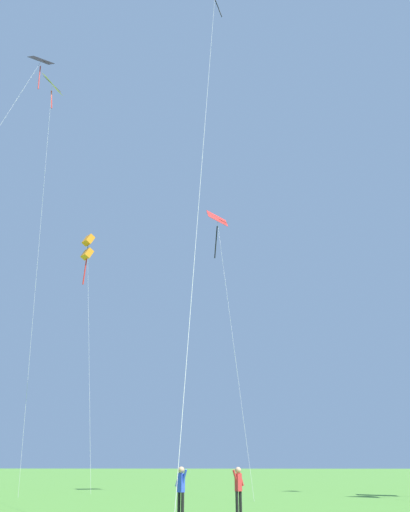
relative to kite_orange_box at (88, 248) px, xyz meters
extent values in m
cube|color=orange|center=(0.00, 0.01, 0.73)|extent=(1.12, 1.12, 0.92)
cube|color=orange|center=(0.00, 0.01, -0.49)|extent=(1.12, 1.12, 0.92)
cylinder|color=#3F382D|center=(0.00, 0.01, 0.12)|extent=(0.05, 0.05, 1.74)
cylinder|color=red|center=(-0.06, -0.02, -1.87)|extent=(0.25, 0.21, 2.42)
cylinder|color=silver|center=(1.64, -3.09, -8.93)|extent=(3.31, 6.23, 17.75)
cube|color=red|center=(10.66, -6.36, -0.63)|extent=(1.49, 1.64, 1.38)
cylinder|color=#3F382D|center=(10.66, -6.36, -0.63)|extent=(1.40, 0.32, 0.67)
cylinder|color=black|center=(10.57, -6.18, -2.31)|extent=(0.30, 0.45, 2.21)
cylinder|color=silver|center=(11.54, -9.15, -9.28)|extent=(1.76, 5.59, 17.05)
cube|color=black|center=(-1.20, -10.73, 9.59)|extent=(1.49, 1.15, 1.26)
cylinder|color=#3F382D|center=(-1.20, -10.73, 9.59)|extent=(1.25, 0.13, 0.59)
cylinder|color=red|center=(-1.10, -10.87, 8.01)|extent=(0.30, 0.37, 2.16)
cube|color=yellow|center=(-2.52, -5.21, 12.18)|extent=(1.61, 2.42, 1.65)
cylinder|color=#3F382D|center=(-2.52, -5.21, 12.18)|extent=(1.20, 1.13, 0.79)
cylinder|color=red|center=(-2.36, -5.35, 10.57)|extent=(0.44, 0.41, 1.91)
cylinder|color=silver|center=(-1.04, -7.48, -2.88)|extent=(2.97, 4.56, 29.84)
cylinder|color=black|center=(11.13, -16.55, 7.44)|extent=(0.43, 0.30, 1.07)
cylinder|color=silver|center=(10.69, -22.63, -4.79)|extent=(0.52, 11.93, 26.03)
cylinder|color=black|center=(11.60, -19.36, -17.43)|extent=(0.10, 0.10, 0.75)
cylinder|color=black|center=(11.72, -19.26, -17.43)|extent=(0.10, 0.10, 0.75)
cube|color=red|center=(11.66, -19.31, -16.78)|extent=(0.25, 0.25, 0.56)
cylinder|color=red|center=(11.57, -19.39, -16.64)|extent=(0.24, 0.22, 0.52)
cylinder|color=red|center=(11.75, -19.23, -16.64)|extent=(0.24, 0.22, 0.52)
sphere|color=tan|center=(11.66, -19.31, -16.39)|extent=(0.20, 0.20, 0.20)
cylinder|color=black|center=(9.87, -20.30, -17.43)|extent=(0.10, 0.10, 0.75)
cylinder|color=black|center=(9.74, -20.21, -17.43)|extent=(0.10, 0.10, 0.75)
cube|color=blue|center=(9.80, -20.25, -16.77)|extent=(0.25, 0.25, 0.56)
cylinder|color=blue|center=(9.90, -20.32, -16.63)|extent=(0.25, 0.21, 0.53)
cylinder|color=blue|center=(9.71, -20.18, -16.63)|extent=(0.25, 0.21, 0.53)
sphere|color=tan|center=(9.80, -20.25, -16.38)|extent=(0.21, 0.21, 0.21)
camera|label=1|loc=(11.58, -38.80, -16.19)|focal=37.02mm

